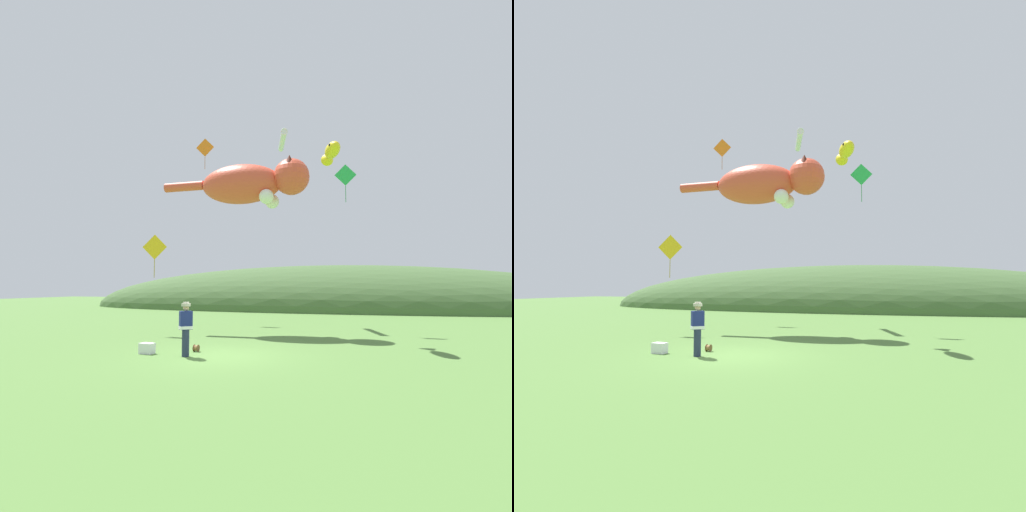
{
  "view_description": "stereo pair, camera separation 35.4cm",
  "coord_description": "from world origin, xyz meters",
  "views": [
    {
      "loc": [
        5.13,
        -12.35,
        2.3
      ],
      "look_at": [
        0.0,
        4.0,
        3.59
      ],
      "focal_mm": 28.0,
      "sensor_mm": 36.0,
      "label": 1
    },
    {
      "loc": [
        5.47,
        -12.24,
        2.3
      ],
      "look_at": [
        0.0,
        4.0,
        3.59
      ],
      "focal_mm": 28.0,
      "sensor_mm": 36.0,
      "label": 2
    }
  ],
  "objects": [
    {
      "name": "kite_spool",
      "position": [
        -1.12,
        0.56,
        0.12
      ],
      "size": [
        0.17,
        0.25,
        0.25
      ],
      "color": "olive",
      "rests_on": "ground"
    },
    {
      "name": "kite_diamond_green",
      "position": [
        3.43,
        9.09,
        8.22
      ],
      "size": [
        1.14,
        0.23,
        2.06
      ],
      "color": "green"
    },
    {
      "name": "kite_fish_windsock",
      "position": [
        3.17,
        4.97,
        8.18
      ],
      "size": [
        1.19,
        2.22,
        0.66
      ],
      "color": "yellow"
    },
    {
      "name": "ground_plane",
      "position": [
        0.0,
        0.0,
        0.0
      ],
      "size": [
        120.0,
        120.0,
        0.0
      ],
      "primitive_type": "plane",
      "color": "#517A38"
    },
    {
      "name": "distant_hill_ridge",
      "position": [
        0.0,
        27.68,
        0.0
      ],
      "size": [
        52.88,
        14.41,
        8.71
      ],
      "color": "#426033",
      "rests_on": "ground"
    },
    {
      "name": "picnic_cooler",
      "position": [
        -2.54,
        -0.32,
        0.18
      ],
      "size": [
        0.53,
        0.39,
        0.36
      ],
      "color": "white",
      "rests_on": "ground"
    },
    {
      "name": "festival_attendant",
      "position": [
        -1.03,
        -0.44,
        0.95
      ],
      "size": [
        0.48,
        0.48,
        1.77
      ],
      "color": "#232D47",
      "rests_on": "ground"
    },
    {
      "name": "kite_giant_cat",
      "position": [
        -1.15,
        6.95,
        7.58
      ],
      "size": [
        7.96,
        2.36,
        2.41
      ],
      "color": "#E04C33"
    },
    {
      "name": "kite_diamond_orange",
      "position": [
        -6.45,
        12.61,
        11.97
      ],
      "size": [
        1.29,
        0.18,
        2.2
      ],
      "color": "orange"
    },
    {
      "name": "kite_diamond_gold",
      "position": [
        -5.54,
        4.89,
        4.21
      ],
      "size": [
        1.22,
        0.27,
        2.14
      ],
      "color": "yellow"
    },
    {
      "name": "kite_tube_streamer",
      "position": [
        -0.7,
        11.91,
        11.6
      ],
      "size": [
        1.33,
        3.09,
        0.44
      ],
      "color": "white"
    }
  ]
}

